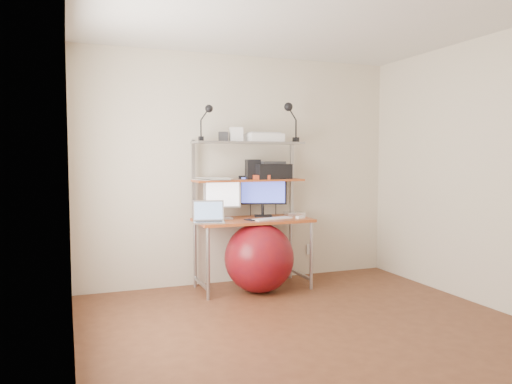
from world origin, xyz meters
TOP-DOWN VIEW (x-y plane):
  - room at (0.00, 0.00)m, footprint 3.60×3.60m
  - computer_desk at (0.00, 1.50)m, footprint 1.20×0.60m
  - wall_outlet at (0.85, 1.79)m, footprint 0.08×0.01m
  - monitor_silver at (-0.30, 1.55)m, footprint 0.40×0.14m
  - monitor_black at (0.18, 1.60)m, footprint 0.51×0.22m
  - laptop at (-0.51, 1.32)m, footprint 0.36×0.31m
  - keyboard at (0.18, 1.33)m, footprint 0.47×0.25m
  - mouse at (0.49, 1.30)m, footprint 0.10×0.07m
  - mac_mini at (0.54, 1.56)m, footprint 0.23×0.23m
  - phone at (-0.07, 1.32)m, footprint 0.10×0.14m
  - printer at (0.25, 1.56)m, footprint 0.42×0.31m
  - nas_cube at (0.06, 1.59)m, footprint 0.16×0.16m
  - red_box at (0.11, 1.48)m, footprint 0.18×0.13m
  - scanner at (0.17, 1.57)m, footprint 0.40×0.27m
  - box_white at (-0.14, 1.56)m, footprint 0.14×0.12m
  - box_grey at (-0.26, 1.62)m, footprint 0.12×0.12m
  - clip_lamp_left at (-0.47, 1.48)m, footprint 0.15×0.08m
  - clip_lamp_right at (0.46, 1.52)m, footprint 0.17×0.09m
  - exercise_ball at (0.00, 1.26)m, footprint 0.71×0.71m
  - paper_stack at (-0.37, 1.57)m, footprint 0.41×0.42m

SIDE VIEW (x-z plane):
  - wall_outlet at x=0.85m, z-range 0.24..0.36m
  - exercise_ball at x=0.00m, z-range 0.00..0.71m
  - phone at x=-0.07m, z-range 0.74..0.75m
  - keyboard at x=0.18m, z-range 0.74..0.75m
  - mouse at x=0.49m, z-range 0.74..0.76m
  - mac_mini at x=0.54m, z-range 0.74..0.78m
  - laptop at x=-0.51m, z-range 0.65..0.92m
  - computer_desk at x=0.00m, z-range 0.17..1.74m
  - monitor_silver at x=-0.30m, z-range 0.75..1.20m
  - monitor_black at x=0.18m, z-range 0.74..1.27m
  - paper_stack at x=-0.37m, z-range 1.15..1.18m
  - red_box at x=0.11m, z-range 1.15..1.20m
  - printer at x=0.25m, z-range 1.14..1.33m
  - room at x=0.00m, z-range -0.55..3.05m
  - nas_cube at x=0.06m, z-range 1.15..1.36m
  - scanner at x=0.17m, z-range 1.55..1.65m
  - box_grey at x=-0.26m, z-range 1.55..1.65m
  - box_white at x=-0.14m, z-range 1.55..1.70m
  - clip_lamp_left at x=-0.47m, z-range 1.63..2.00m
  - clip_lamp_right at x=0.46m, z-range 1.65..2.08m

